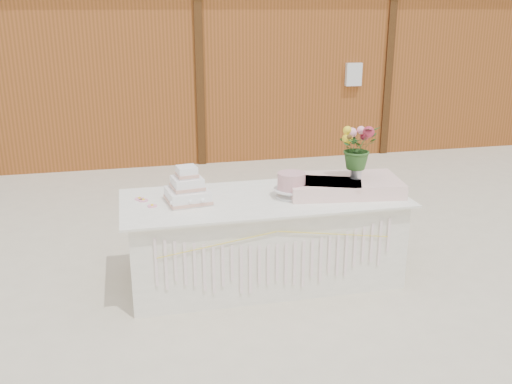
% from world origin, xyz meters
% --- Properties ---
extents(ground, '(80.00, 80.00, 0.00)m').
position_xyz_m(ground, '(0.00, 0.00, 0.00)').
color(ground, beige).
rests_on(ground, ground).
extents(barn, '(12.60, 4.60, 3.30)m').
position_xyz_m(barn, '(-0.01, 5.99, 1.68)').
color(barn, brown).
rests_on(barn, ground).
extents(cake_table, '(2.40, 1.00, 0.77)m').
position_xyz_m(cake_table, '(0.00, -0.00, 0.39)').
color(cake_table, white).
rests_on(cake_table, ground).
extents(wedding_cake, '(0.38, 0.38, 0.31)m').
position_xyz_m(wedding_cake, '(-0.64, 0.02, 0.87)').
color(wedding_cake, white).
rests_on(wedding_cake, cake_table).
extents(pink_cake_stand, '(0.30, 0.30, 0.22)m').
position_xyz_m(pink_cake_stand, '(0.22, -0.06, 0.89)').
color(pink_cake_stand, white).
rests_on(pink_cake_stand, cake_table).
extents(satin_runner, '(1.03, 0.68, 0.12)m').
position_xyz_m(satin_runner, '(0.70, -0.02, 0.83)').
color(satin_runner, '#FFD2CD').
rests_on(satin_runner, cake_table).
extents(flower_vase, '(0.10, 0.10, 0.14)m').
position_xyz_m(flower_vase, '(0.81, -0.03, 0.96)').
color(flower_vase, silver).
rests_on(flower_vase, satin_runner).
extents(bouquet, '(0.42, 0.39, 0.38)m').
position_xyz_m(bouquet, '(0.81, -0.03, 1.22)').
color(bouquet, '#305C24').
rests_on(bouquet, flower_vase).
extents(loose_flowers, '(0.25, 0.41, 0.02)m').
position_xyz_m(loose_flowers, '(-0.99, 0.15, 0.78)').
color(loose_flowers, pink).
rests_on(loose_flowers, cake_table).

